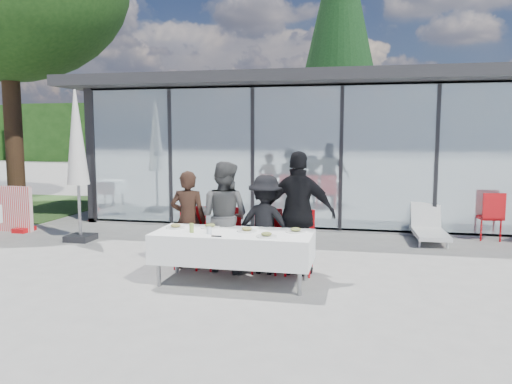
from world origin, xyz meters
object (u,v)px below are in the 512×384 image
diner_chair_c (267,237)px  plate_d (296,231)px  diner_chair_b (226,235)px  market_umbrella (77,146)px  dining_table (233,247)px  plate_extra (266,235)px  plate_b (210,226)px  spare_chair_b (491,214)px  plate_a (176,226)px  conifer_tree (340,32)px  diner_c (266,224)px  diner_chair_a (191,234)px  diner_a (188,220)px  plate_c (247,230)px  diner_b (224,216)px  lounger (429,228)px  diner_d (299,214)px  diner_chair_d (300,238)px  juice_bottle (192,228)px  folded_eyeglasses (217,236)px

diner_chair_c → plate_d: size_ratio=3.38×
diner_chair_b → market_umbrella: bearing=158.1°
dining_table → plate_extra: 0.62m
plate_b → spare_chair_b: bearing=37.6°
plate_a → conifer_tree: (1.71, 12.95, 5.21)m
dining_table → diner_chair_b: diner_chair_b is taller
diner_c → plate_a: (-1.26, -0.54, 0.01)m
dining_table → diner_chair_b: 0.81m
diner_chair_a → diner_c: (1.26, -0.11, 0.22)m
diner_a → plate_b: (0.49, -0.42, -0.01)m
plate_a → plate_extra: size_ratio=1.00×
plate_a → diner_chair_b: bearing=47.3°
diner_chair_c → conifer_tree: 13.47m
diner_c → plate_c: 0.59m
diner_chair_b → market_umbrella: 3.94m
diner_chair_c → market_umbrella: size_ratio=0.33×
diner_b → market_umbrella: size_ratio=0.57×
diner_chair_c → plate_a: (-1.26, -0.65, 0.24)m
diner_a → diner_c: (1.26, 0.00, -0.02)m
diner_c → lounger: bearing=-124.5°
plate_b → plate_extra: bearing=-25.8°
diner_d → plate_c: size_ratio=6.55×
diner_chair_a → plate_c: bearing=-31.9°
dining_table → plate_extra: (0.53, -0.23, 0.24)m
plate_extra → lounger: bearing=56.1°
diner_chair_a → plate_d: size_ratio=3.38×
lounger → plate_a: bearing=-138.9°
plate_extra → diner_d: bearing=69.1°
dining_table → diner_a: bearing=144.8°
dining_table → plate_b: size_ratio=7.84×
diner_d → plate_c: (-0.68, -0.57, -0.17)m
diner_chair_c → conifer_tree: (0.45, 12.31, 5.45)m
diner_chair_d → diner_chair_a: bearing=180.0°
dining_table → diner_chair_a: 1.18m
diner_a → spare_chair_b: bearing=-153.4°
plate_a → spare_chair_b: 6.46m
diner_b → diner_c: diner_b is taller
plate_d → diner_chair_b: bearing=154.0°
diner_c → diner_chair_d: 0.57m
diner_a → plate_c: bearing=147.3°
dining_table → spare_chair_b: (4.33, 3.88, -0.00)m
plate_b → juice_bottle: juice_bottle is taller
dining_table → diner_chair_d: diner_chair_d is taller
diner_chair_d → folded_eyeglasses: 1.51m
plate_c → conifer_tree: size_ratio=0.03×
plate_b → conifer_tree: bearing=84.6°
diner_a → conifer_tree: bearing=-103.0°
diner_b → diner_chair_d: size_ratio=1.76×
plate_c → diner_c: bearing=73.7°
plate_b → market_umbrella: (-3.32, 1.90, 1.13)m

